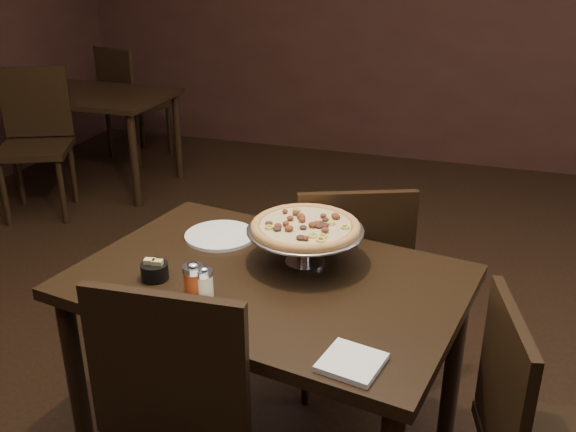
% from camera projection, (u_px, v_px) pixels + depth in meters
% --- Properties ---
extents(room, '(6.04, 7.04, 2.84)m').
position_uv_depth(room, '(307.00, 56.00, 1.84)').
color(room, black).
rests_on(room, ground).
extents(dining_table, '(1.30, 0.97, 0.74)m').
position_uv_depth(dining_table, '(268.00, 304.00, 2.04)').
color(dining_table, black).
rests_on(dining_table, ground).
extents(background_table, '(1.11, 0.74, 0.69)m').
position_uv_depth(background_table, '(93.00, 106.00, 4.66)').
color(background_table, black).
rests_on(background_table, ground).
extents(pizza_stand, '(0.38, 0.38, 0.16)m').
position_uv_depth(pizza_stand, '(305.00, 227.00, 2.04)').
color(pizza_stand, silver).
rests_on(pizza_stand, dining_table).
extents(parmesan_shaker, '(0.06, 0.06, 0.10)m').
position_uv_depth(parmesan_shaker, '(204.00, 282.00, 1.87)').
color(parmesan_shaker, '#F9ECC1').
rests_on(parmesan_shaker, dining_table).
extents(pepper_flake_shaker, '(0.06, 0.06, 0.11)m').
position_uv_depth(pepper_flake_shaker, '(194.00, 280.00, 1.88)').
color(pepper_flake_shaker, maroon).
rests_on(pepper_flake_shaker, dining_table).
extents(packet_caddy, '(0.09, 0.09, 0.07)m').
position_uv_depth(packet_caddy, '(155.00, 271.00, 1.98)').
color(packet_caddy, black).
rests_on(packet_caddy, dining_table).
extents(napkin_stack, '(0.17, 0.17, 0.02)m').
position_uv_depth(napkin_stack, '(352.00, 362.00, 1.58)').
color(napkin_stack, white).
rests_on(napkin_stack, dining_table).
extents(plate_left, '(0.25, 0.25, 0.01)m').
position_uv_depth(plate_left, '(220.00, 236.00, 2.26)').
color(plate_left, white).
rests_on(plate_left, dining_table).
extents(plate_near, '(0.23, 0.23, 0.01)m').
position_uv_depth(plate_near, '(205.00, 322.00, 1.75)').
color(plate_near, white).
rests_on(plate_near, dining_table).
extents(serving_spatula, '(0.16, 0.16, 0.02)m').
position_uv_depth(serving_spatula, '(304.00, 245.00, 1.93)').
color(serving_spatula, silver).
rests_on(serving_spatula, pizza_stand).
extents(chair_far, '(0.56, 0.56, 0.91)m').
position_uv_depth(chair_far, '(348.00, 280.00, 2.48)').
color(chair_far, black).
rests_on(chair_far, ground).
extents(bg_chair_far, '(0.55, 0.55, 0.93)m').
position_uv_depth(bg_chair_far, '(129.00, 99.00, 5.26)').
color(bg_chair_far, black).
rests_on(bg_chair_far, ground).
extents(bg_chair_near, '(0.59, 0.59, 0.95)m').
position_uv_depth(bg_chair_near, '(36.00, 136.00, 4.22)').
color(bg_chair_near, black).
rests_on(bg_chair_near, ground).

